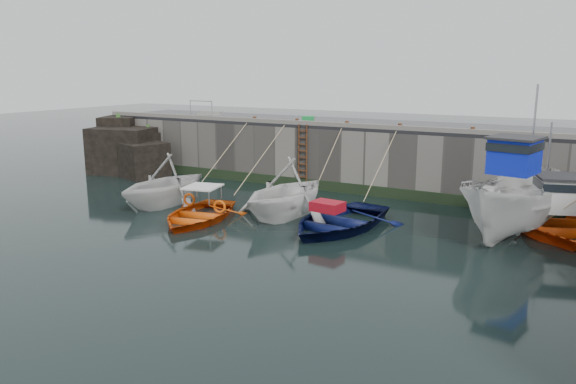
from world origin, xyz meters
The scene contains 24 objects.
ground centered at (0.00, 0.00, 0.00)m, with size 120.00×120.00×0.00m, color black.
quay_back centered at (0.00, 12.50, 1.50)m, with size 30.00×5.00×3.00m, color slate.
road_back centered at (0.00, 12.50, 3.08)m, with size 30.00×5.00×0.16m, color black.
kerb_back centered at (0.00, 10.15, 3.26)m, with size 30.00×0.30×0.20m, color slate.
algae_back centered at (0.00, 9.96, 0.25)m, with size 30.00×0.08×0.50m, color black.
rock_outcrop centered at (-12.92, 9.11, 1.26)m, with size 5.85×4.24×3.41m.
ladder centered at (-2.00, 9.91, 1.59)m, with size 0.51×0.08×3.20m.
boat_near_white centered at (-5.64, 3.91, 0.00)m, with size 4.20×4.86×2.56m, color silver.
boat_near_white_rope centered at (-5.64, 8.20, 0.00)m, with size 0.04×4.44×3.10m, color tan, non-canonical shape.
boat_near_blue centered at (-2.80, 2.59, 0.00)m, with size 3.30×4.62×0.96m, color #E3500B.
boat_near_blue_rope centered at (-2.80, 7.54, 0.00)m, with size 0.04×5.56×3.10m, color tan, non-canonical shape.
boat_near_blacktrim centered at (-0.05, 4.80, 0.00)m, with size 4.40×5.10×2.69m, color white.
boat_near_blacktrim_rope centered at (-0.05, 8.65, 0.00)m, with size 0.04×3.75×3.10m, color tan, non-canonical shape.
boat_near_navy centered at (2.53, 4.25, 0.00)m, with size 3.87×5.42×1.12m, color #0A113E.
boat_near_navy_rope centered at (2.53, 8.38, 0.00)m, with size 0.04×4.16×3.10m, color tan, non-canonical shape.
boat_far_white centered at (8.38, 6.64, 1.12)m, with size 3.91×7.27×5.66m.
boat_far_orange centered at (9.52, 7.86, 0.40)m, with size 5.94×7.02×4.24m.
fish_crate centered at (-2.79, 12.02, 3.29)m, with size 0.60×0.44×0.27m, color green.
railing centered at (-8.75, 11.25, 3.36)m, with size 1.60×1.05×1.00m.
bollard_a centered at (-5.00, 10.25, 3.30)m, with size 0.18×0.18×0.28m, color #3F1E0F.
bollard_b centered at (-2.50, 10.25, 3.30)m, with size 0.18×0.18×0.28m, color #3F1E0F.
bollard_c centered at (0.20, 10.25, 3.30)m, with size 0.18×0.18×0.28m, color #3F1E0F.
bollard_d centered at (2.80, 10.25, 3.30)m, with size 0.18×0.18×0.28m, color #3F1E0F.
bollard_e centered at (6.00, 10.25, 3.30)m, with size 0.18×0.18×0.28m, color #3F1E0F.
Camera 1 is at (10.82, -14.38, 5.84)m, focal length 35.00 mm.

